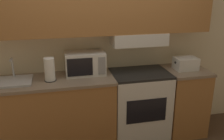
{
  "coord_description": "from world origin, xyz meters",
  "views": [
    {
      "loc": [
        -0.56,
        -3.19,
        2.0
      ],
      "look_at": [
        0.05,
        -0.54,
        1.09
      ],
      "focal_mm": 40.0,
      "sensor_mm": 36.0,
      "label": 1
    }
  ],
  "objects_px": {
    "paper_towel_roll": "(50,70)",
    "toaster": "(186,63)",
    "microwave": "(85,63)",
    "sink_basin": "(12,81)",
    "stove_range": "(139,105)"
  },
  "relations": [
    {
      "from": "microwave",
      "to": "toaster",
      "type": "bearing_deg",
      "value": -5.36
    },
    {
      "from": "stove_range",
      "to": "sink_basin",
      "type": "xyz_separation_m",
      "value": [
        -1.57,
        -0.01,
        0.49
      ]
    },
    {
      "from": "paper_towel_roll",
      "to": "toaster",
      "type": "bearing_deg",
      "value": 0.99
    },
    {
      "from": "toaster",
      "to": "sink_basin",
      "type": "relative_size",
      "value": 0.69
    },
    {
      "from": "stove_range",
      "to": "toaster",
      "type": "relative_size",
      "value": 3.05
    },
    {
      "from": "microwave",
      "to": "toaster",
      "type": "relative_size",
      "value": 1.62
    },
    {
      "from": "microwave",
      "to": "stove_range",
      "type": "bearing_deg",
      "value": -8.99
    },
    {
      "from": "microwave",
      "to": "sink_basin",
      "type": "relative_size",
      "value": 1.12
    },
    {
      "from": "paper_towel_roll",
      "to": "microwave",
      "type": "bearing_deg",
      "value": 19.72
    },
    {
      "from": "toaster",
      "to": "stove_range",
      "type": "bearing_deg",
      "value": 178.74
    },
    {
      "from": "toaster",
      "to": "paper_towel_roll",
      "type": "distance_m",
      "value": 1.77
    },
    {
      "from": "stove_range",
      "to": "sink_basin",
      "type": "relative_size",
      "value": 2.12
    },
    {
      "from": "stove_range",
      "to": "microwave",
      "type": "distance_m",
      "value": 0.94
    },
    {
      "from": "microwave",
      "to": "paper_towel_roll",
      "type": "height_order",
      "value": "microwave"
    },
    {
      "from": "microwave",
      "to": "paper_towel_roll",
      "type": "xyz_separation_m",
      "value": [
        -0.44,
        -0.16,
        -0.0
      ]
    }
  ]
}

